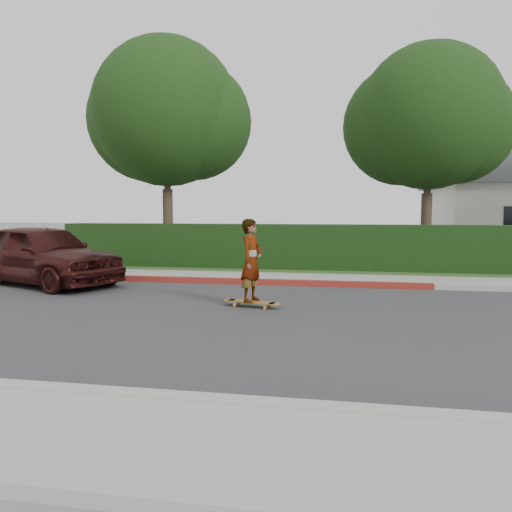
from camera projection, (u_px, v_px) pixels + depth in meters
name	position (u px, v px, depth m)	size (l,w,h in m)	color
ground	(413.00, 326.00, 8.47)	(120.00, 120.00, 0.00)	slate
road	(413.00, 326.00, 8.46)	(60.00, 8.00, 0.01)	#2D2D30
curb_near	(473.00, 423.00, 4.44)	(60.00, 0.20, 0.15)	#9E9E99
sidewalk_near	(504.00, 477.00, 3.56)	(60.00, 1.60, 0.12)	gray
curb_far	(392.00, 286.00, 12.47)	(60.00, 0.20, 0.15)	#9E9E99
curb_red_section	(200.00, 280.00, 13.37)	(12.00, 0.21, 0.15)	maroon
sidewalk_far	(389.00, 281.00, 13.36)	(60.00, 1.60, 0.12)	gray
planting_strip	(385.00, 274.00, 14.93)	(60.00, 1.60, 0.10)	#2D4C1E
hedge	(288.00, 248.00, 15.98)	(15.00, 1.00, 1.50)	black
flowering_shrub	(80.00, 258.00, 16.82)	(1.40, 1.00, 0.90)	#2D4C19
tree_left	(168.00, 117.00, 17.83)	(5.99, 5.21, 8.00)	#33261C
tree_center	(428.00, 122.00, 16.75)	(5.66, 4.84, 7.44)	#33261C
skateboard	(252.00, 302.00, 10.04)	(1.26, 0.51, 0.11)	#CB8138
skateboarder	(252.00, 260.00, 9.96)	(0.61, 0.40, 1.66)	white
car_maroon	(43.00, 254.00, 13.05)	(1.90, 4.73, 1.61)	#391312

